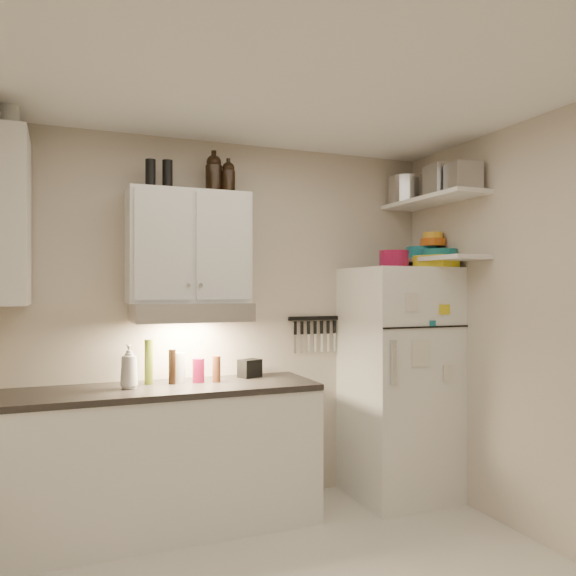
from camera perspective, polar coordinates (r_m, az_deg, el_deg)
name	(u,v)px	position (r m, az deg, el deg)	size (l,w,h in m)	color
ceiling	(310,64)	(2.86, 2.24, 21.79)	(3.20, 3.00, 0.02)	white
back_wall	(224,323)	(4.09, -6.47, -3.52)	(3.20, 0.02, 2.60)	beige
right_wall	(563,331)	(3.63, 26.16, -3.94)	(0.02, 3.00, 2.60)	beige
base_cabinet	(154,463)	(3.82, -13.50, -16.87)	(2.10, 0.60, 0.88)	white
countertop	(154,390)	(3.72, -13.50, -10.07)	(2.10, 0.62, 0.04)	#292523
upper_cabinet	(188,247)	(3.85, -10.09, 4.09)	(0.80, 0.33, 0.75)	white
range_hood	(190,312)	(3.78, -9.89, -2.43)	(0.76, 0.46, 0.12)	silver
fridge	(399,382)	(4.33, 11.20, -9.32)	(0.70, 0.68, 1.70)	white
shelf_hi	(432,200)	(4.33, 14.43, 8.62)	(0.30, 0.95, 0.03)	white
shelf_lo	(432,260)	(4.29, 14.43, 2.79)	(0.30, 0.95, 0.03)	white
knife_strip	(314,318)	(4.30, 2.66, -3.08)	(0.42, 0.02, 0.03)	black
dutch_oven	(394,259)	(4.16, 10.71, 2.90)	(0.21, 0.21, 0.12)	maroon
book_stack	(436,261)	(4.20, 14.82, 2.63)	(0.21, 0.26, 0.09)	yellow
spice_jar	(419,262)	(4.23, 13.21, 2.63)	(0.05, 0.05, 0.09)	silver
stock_pot	(407,191)	(4.60, 11.99, 9.63)	(0.30, 0.30, 0.21)	silver
tin_a	(444,181)	(4.31, 15.54, 10.42)	(0.23, 0.21, 0.23)	#AAAAAD
tin_b	(463,177)	(4.12, 17.38, 10.67)	(0.20, 0.20, 0.20)	#AAAAAD
bowl_teal	(422,253)	(4.45, 13.42, 3.48)	(0.24, 0.24, 0.09)	#166E7E
bowl_orange	(433,242)	(4.40, 14.51, 4.51)	(0.19, 0.19, 0.06)	#D25B13
bowl_yellow	(433,236)	(4.40, 14.51, 5.18)	(0.15, 0.15, 0.05)	yellow
plates	(440,254)	(4.31, 15.14, 3.40)	(0.26, 0.26, 0.06)	#166E7E
growler_a	(214,174)	(3.95, -7.55, 11.45)	(0.11, 0.11, 0.27)	black
growler_b	(228,177)	(3.94, -6.08, 11.12)	(0.09, 0.09, 0.22)	black
thermos_a	(167,175)	(3.87, -12.15, 11.15)	(0.07, 0.07, 0.20)	black
thermos_b	(151,174)	(3.84, -13.80, 11.18)	(0.07, 0.07, 0.19)	black
side_jar	(8,118)	(3.74, -26.53, 15.19)	(0.12, 0.12, 0.16)	silver
soap_bottle	(129,364)	(3.68, -15.85, -7.40)	(0.12, 0.12, 0.31)	white
pepper_mill	(216,369)	(3.83, -7.28, -8.16)	(0.05, 0.05, 0.18)	brown
oil_bottle	(149,362)	(3.81, -13.96, -7.29)	(0.06, 0.06, 0.29)	#566719
vinegar_bottle	(172,367)	(3.79, -11.68, -7.84)	(0.05, 0.05, 0.23)	black
clear_bottle	(180,367)	(3.85, -10.90, -7.93)	(0.07, 0.07, 0.20)	silver
red_jar	(198,370)	(3.83, -9.09, -8.27)	(0.08, 0.08, 0.16)	maroon
caddy	(250,368)	(4.01, -3.91, -8.14)	(0.15, 0.11, 0.13)	black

